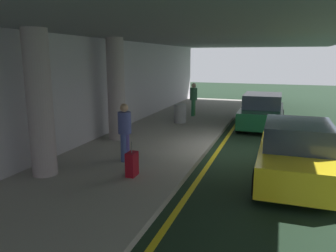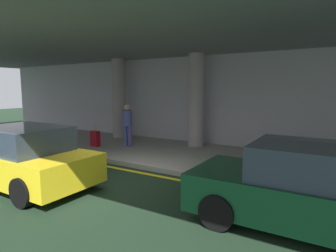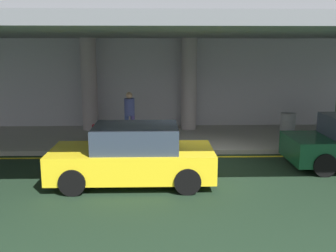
% 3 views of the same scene
% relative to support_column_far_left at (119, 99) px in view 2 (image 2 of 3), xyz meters
% --- Properties ---
extents(ground_plane, '(60.00, 60.00, 0.00)m').
position_rel_support_column_far_left_xyz_m(ground_plane, '(4.00, -4.46, -1.97)').
color(ground_plane, black).
extents(sidewalk, '(26.00, 4.20, 0.15)m').
position_rel_support_column_far_left_xyz_m(sidewalk, '(4.00, -1.36, -1.90)').
color(sidewalk, '#9E9991').
rests_on(sidewalk, ground).
extents(lane_stripe_yellow, '(26.00, 0.14, 0.01)m').
position_rel_support_column_far_left_xyz_m(lane_stripe_yellow, '(4.00, -3.75, -1.97)').
color(lane_stripe_yellow, yellow).
rests_on(lane_stripe_yellow, ground).
extents(support_column_far_left, '(0.63, 0.63, 3.65)m').
position_rel_support_column_far_left_xyz_m(support_column_far_left, '(0.00, 0.00, 0.00)').
color(support_column_far_left, '#A19295').
rests_on(support_column_far_left, sidewalk).
extents(support_column_left_mid, '(0.63, 0.63, 3.65)m').
position_rel_support_column_far_left_xyz_m(support_column_left_mid, '(4.00, 0.00, 0.00)').
color(support_column_left_mid, '#A49698').
rests_on(support_column_left_mid, sidewalk).
extents(ceiling_overhang, '(28.00, 13.20, 0.30)m').
position_rel_support_column_far_left_xyz_m(ceiling_overhang, '(4.00, -1.86, 1.97)').
color(ceiling_overhang, slate).
rests_on(ceiling_overhang, support_column_far_left).
extents(terminal_back_wall, '(26.00, 0.30, 3.80)m').
position_rel_support_column_far_left_xyz_m(terminal_back_wall, '(4.00, 0.89, -0.07)').
color(terminal_back_wall, '#B4B0B8').
rests_on(terminal_back_wall, ground).
extents(car_dark_green, '(4.10, 1.92, 1.50)m').
position_rel_support_column_far_left_xyz_m(car_dark_green, '(8.58, -4.89, -1.26)').
color(car_dark_green, '#114125').
rests_on(car_dark_green, ground).
extents(car_yellow_taxi, '(4.10, 1.92, 1.50)m').
position_rel_support_column_far_left_xyz_m(car_yellow_taxi, '(2.10, -6.11, -1.26)').
color(car_yellow_taxi, yellow).
rests_on(car_yellow_taxi, ground).
extents(traveler_with_luggage, '(0.38, 0.38, 1.68)m').
position_rel_support_column_far_left_xyz_m(traveler_with_luggage, '(1.69, -1.46, -0.86)').
color(traveler_with_luggage, '#425395').
rests_on(traveler_with_luggage, sidewalk).
extents(suitcase_upright_primary, '(0.36, 0.22, 0.90)m').
position_rel_support_column_far_left_xyz_m(suitcase_upright_primary, '(0.61, -2.18, -1.51)').
color(suitcase_upright_primary, maroon).
rests_on(suitcase_upright_primary, sidewalk).
extents(trash_bin_steel, '(0.56, 0.56, 0.85)m').
position_rel_support_column_far_left_xyz_m(trash_bin_steel, '(7.65, -1.32, -1.40)').
color(trash_bin_steel, gray).
rests_on(trash_bin_steel, sidewalk).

